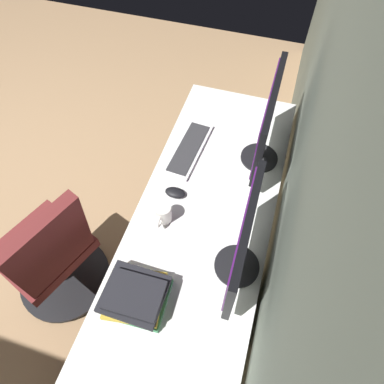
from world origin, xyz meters
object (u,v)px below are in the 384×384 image
(monitor_primary, at_px, (243,241))
(office_chair, at_px, (52,258))
(coffee_mug, at_px, (163,214))
(drawer_pedestal, at_px, (191,300))
(book_stack_near, at_px, (136,296))
(keyboard_main, at_px, (189,149))
(mouse_main, at_px, (175,193))
(monitor_secondary, at_px, (267,122))

(monitor_primary, distance_m, office_chair, 1.09)
(coffee_mug, xyz_separation_m, office_chair, (0.25, -0.57, -0.32))
(drawer_pedestal, xyz_separation_m, monitor_primary, (-0.09, 0.18, 0.63))
(monitor_primary, relative_size, book_stack_near, 2.04)
(drawer_pedestal, bearing_deg, keyboard_main, -162.00)
(drawer_pedestal, relative_size, book_stack_near, 2.63)
(monitor_primary, distance_m, mouse_main, 0.53)
(book_stack_near, bearing_deg, coffee_mug, -176.31)
(keyboard_main, xyz_separation_m, office_chair, (0.71, -0.55, -0.28))
(drawer_pedestal, bearing_deg, book_stack_near, -44.77)
(keyboard_main, distance_m, office_chair, 0.94)
(book_stack_near, xyz_separation_m, office_chair, (-0.15, -0.59, -0.32))
(monitor_primary, relative_size, office_chair, 0.55)
(keyboard_main, distance_m, mouse_main, 0.30)
(drawer_pedestal, height_order, office_chair, office_chair)
(keyboard_main, bearing_deg, monitor_secondary, 98.19)
(drawer_pedestal, relative_size, monitor_primary, 1.29)
(book_stack_near, bearing_deg, mouse_main, -178.03)
(coffee_mug, distance_m, office_chair, 0.70)
(coffee_mug, bearing_deg, mouse_main, 177.47)
(monitor_primary, bearing_deg, office_chair, -82.78)
(office_chair, bearing_deg, keyboard_main, 142.22)
(drawer_pedestal, distance_m, keyboard_main, 0.81)
(drawer_pedestal, bearing_deg, coffee_mug, -137.21)
(monitor_primary, xyz_separation_m, coffee_mug, (-0.13, -0.39, -0.19))
(mouse_main, height_order, office_chair, office_chair)
(drawer_pedestal, xyz_separation_m, mouse_main, (-0.37, -0.20, 0.40))
(monitor_primary, height_order, book_stack_near, monitor_primary)
(mouse_main, relative_size, office_chair, 0.11)
(drawer_pedestal, distance_m, monitor_secondary, 0.99)
(mouse_main, distance_m, coffee_mug, 0.16)
(office_chair, bearing_deg, book_stack_near, 76.22)
(drawer_pedestal, relative_size, mouse_main, 6.68)
(keyboard_main, height_order, mouse_main, mouse_main)
(coffee_mug, relative_size, office_chair, 0.12)
(mouse_main, relative_size, coffee_mug, 0.88)
(book_stack_near, distance_m, coffee_mug, 0.40)
(office_chair, bearing_deg, monitor_primary, 97.22)
(drawer_pedestal, bearing_deg, office_chair, -87.44)
(keyboard_main, height_order, coffee_mug, coffee_mug)
(monitor_primary, relative_size, coffee_mug, 4.54)
(monitor_primary, bearing_deg, keyboard_main, -145.66)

